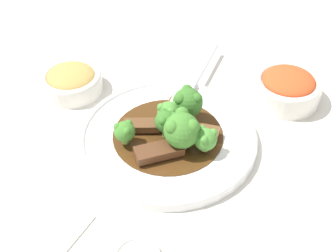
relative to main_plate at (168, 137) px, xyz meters
name	(u,v)px	position (x,y,z in m)	size (l,w,h in m)	color
ground_plane	(168,142)	(0.00, 0.00, -0.01)	(4.00, 4.00, 0.00)	silver
main_plate	(168,137)	(0.00, 0.00, 0.00)	(0.28, 0.28, 0.02)	white
beef_strip_0	(196,130)	(0.04, 0.02, 0.02)	(0.08, 0.04, 0.01)	brown
beef_strip_1	(159,151)	(0.01, -0.05, 0.02)	(0.07, 0.07, 0.01)	#56331E
beef_strip_2	(176,108)	(-0.01, 0.06, 0.01)	(0.04, 0.05, 0.01)	brown
beef_strip_3	(142,125)	(-0.04, -0.01, 0.02)	(0.06, 0.05, 0.01)	brown
broccoli_floret_0	(182,130)	(0.03, -0.02, 0.04)	(0.06, 0.06, 0.06)	#8EB756
broccoli_floret_1	(205,139)	(0.07, -0.01, 0.03)	(0.04, 0.04, 0.04)	#7FA84C
broccoli_floret_2	(169,113)	(-0.01, 0.02, 0.04)	(0.04, 0.04, 0.05)	#8EB756
broccoli_floret_3	(188,102)	(0.01, 0.04, 0.04)	(0.05, 0.05, 0.06)	#7FA84C
broccoli_floret_4	(167,122)	(0.00, -0.01, 0.04)	(0.04, 0.04, 0.05)	#8EB756
broccoli_floret_5	(125,131)	(-0.05, -0.05, 0.03)	(0.03, 0.03, 0.04)	#8EB756
serving_spoon	(187,97)	(-0.01, 0.09, 0.02)	(0.05, 0.23, 0.01)	silver
side_bowl_kimchi	(287,87)	(0.14, 0.19, 0.02)	(0.12, 0.12, 0.06)	white
side_bowl_appetizer	(71,81)	(-0.22, 0.04, 0.01)	(0.11, 0.11, 0.04)	white
paper_napkin	(46,220)	(-0.08, -0.21, -0.01)	(0.12, 0.08, 0.01)	silver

